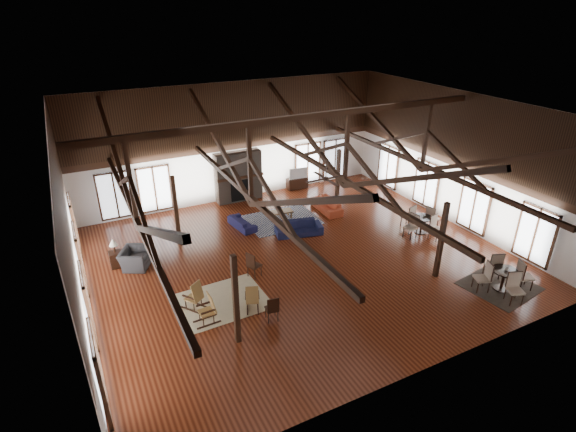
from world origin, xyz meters
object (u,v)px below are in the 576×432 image
sofa_orange (327,205)px  coffee_table (281,212)px  armchair (135,258)px  cafe_table_near (504,276)px  sofa_navy_front (299,228)px  tv_console (297,183)px  cafe_table_far (422,222)px  sofa_navy_left (242,223)px

sofa_orange → coffee_table: bearing=-93.1°
coffee_table → armchair: 7.12m
coffee_table → cafe_table_near: 9.95m
sofa_navy_front → armchair: 7.01m
cafe_table_near → tv_console: cafe_table_near is taller
armchair → cafe_table_far: cafe_table_far is taller
tv_console → sofa_orange: bearing=-91.7°
sofa_navy_left → coffee_table: sofa_navy_left is taller
sofa_navy_front → tv_console: bearing=76.4°
tv_console → armchair: bearing=-155.1°
sofa_navy_left → cafe_table_near: size_ratio=0.78×
sofa_navy_front → coffee_table: sofa_navy_front is taller
armchair → sofa_navy_left: bearing=-47.5°
sofa_navy_front → cafe_table_far: cafe_table_far is taller
sofa_navy_front → sofa_navy_left: sofa_navy_front is taller
sofa_navy_left → sofa_orange: size_ratio=0.83×
sofa_navy_left → tv_console: tv_console is taller
sofa_orange → cafe_table_near: bearing=15.7°
sofa_navy_left → cafe_table_far: cafe_table_far is taller
sofa_navy_left → coffee_table: bearing=-97.9°
coffee_table → tv_console: (2.51, 3.12, -0.05)m
sofa_orange → cafe_table_near: size_ratio=0.93×
sofa_navy_front → sofa_orange: sofa_navy_front is taller
armchair → cafe_table_near: cafe_table_near is taller
sofa_navy_front → sofa_orange: bearing=46.7°
sofa_navy_left → cafe_table_far: size_ratio=0.79×
cafe_table_near → tv_console: size_ratio=1.81×
sofa_navy_front → tv_console: size_ratio=1.76×
sofa_orange → tv_console: (0.10, 3.33, 0.00)m
cafe_table_near → sofa_orange: bearing=103.9°
sofa_orange → cafe_table_near: (2.14, -8.64, 0.26)m
coffee_table → cafe_table_far: size_ratio=0.53×
sofa_navy_left → cafe_table_near: bearing=-151.9°
cafe_table_far → tv_console: cafe_table_far is taller
sofa_navy_front → armchair: (-6.99, 0.50, 0.07)m
cafe_table_near → armchair: bearing=146.8°
coffee_table → armchair: size_ratio=0.97×
cafe_table_far → sofa_navy_front: bearing=155.0°
sofa_navy_front → coffee_table: size_ratio=1.87×
sofa_orange → sofa_navy_left: bearing=-90.6°
sofa_navy_left → coffee_table: (2.02, 0.02, 0.11)m
sofa_navy_front → cafe_table_far: 5.51m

